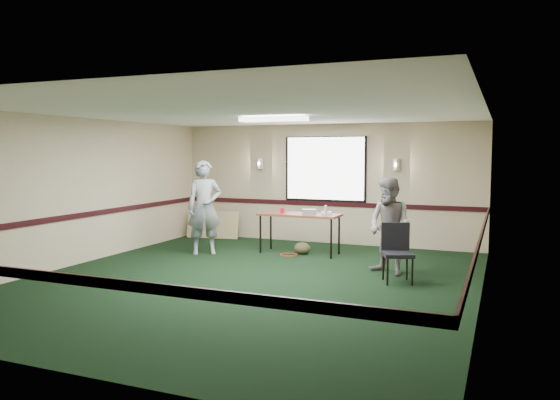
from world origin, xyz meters
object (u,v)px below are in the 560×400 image
at_px(person_right, 390,226).
at_px(folding_table, 300,217).
at_px(projector, 309,211).
at_px(conference_chair, 397,248).
at_px(person_left, 205,207).

bearing_deg(person_right, folding_table, 178.29).
relative_size(folding_table, projector, 5.93).
bearing_deg(conference_chair, folding_table, 122.38).
xyz_separation_m(folding_table, projector, (0.19, 0.06, 0.11)).
height_order(folding_table, conference_chair, conference_chair).
bearing_deg(person_left, projector, -12.92).
bearing_deg(folding_table, person_right, -29.29).
bearing_deg(conference_chair, person_left, 145.91).
relative_size(folding_table, person_left, 0.87).
distance_m(projector, person_left, 2.12).
height_order(folding_table, projector, projector).
bearing_deg(projector, conference_chair, -61.75).
xyz_separation_m(conference_chair, person_left, (-4.04, 0.90, 0.40)).
relative_size(conference_chair, person_right, 0.57).
bearing_deg(person_left, folding_table, -12.34).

